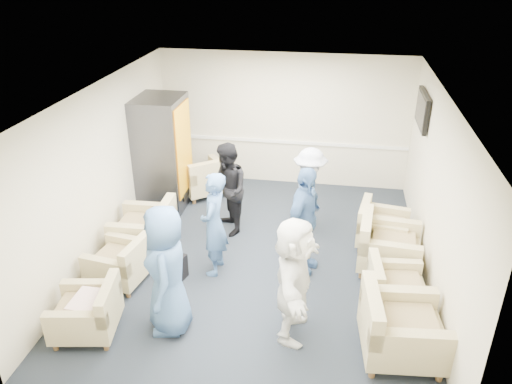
% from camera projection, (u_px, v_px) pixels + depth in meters
% --- Properties ---
extents(floor, '(6.00, 6.00, 0.00)m').
position_uv_depth(floor, '(261.00, 259.00, 7.97)').
color(floor, '#1B212B').
rests_on(floor, ground).
extents(ceiling, '(6.00, 6.00, 0.00)m').
position_uv_depth(ceiling, '(261.00, 93.00, 6.78)').
color(ceiling, white).
rests_on(ceiling, back_wall).
extents(back_wall, '(5.00, 0.02, 2.70)m').
position_uv_depth(back_wall, '(284.00, 120.00, 10.03)').
color(back_wall, beige).
rests_on(back_wall, floor).
extents(front_wall, '(5.00, 0.02, 2.70)m').
position_uv_depth(front_wall, '(212.00, 316.00, 4.72)').
color(front_wall, beige).
rests_on(front_wall, floor).
extents(left_wall, '(0.02, 6.00, 2.70)m').
position_uv_depth(left_wall, '(102.00, 172.00, 7.74)').
color(left_wall, beige).
rests_on(left_wall, floor).
extents(right_wall, '(0.02, 6.00, 2.70)m').
position_uv_depth(right_wall, '(436.00, 195.00, 7.01)').
color(right_wall, beige).
rests_on(right_wall, floor).
extents(chair_rail, '(4.98, 0.04, 0.06)m').
position_uv_depth(chair_rail, '(283.00, 142.00, 10.21)').
color(chair_rail, white).
rests_on(chair_rail, back_wall).
extents(tv, '(0.10, 1.00, 0.58)m').
position_uv_depth(tv, '(422.00, 110.00, 8.30)').
color(tv, black).
rests_on(tv, right_wall).
extents(armchair_left_near, '(0.89, 0.89, 0.62)m').
position_uv_depth(armchair_left_near, '(90.00, 313.00, 6.33)').
color(armchair_left_near, tan).
rests_on(armchair_left_near, floor).
extents(armchair_left_mid, '(0.89, 0.89, 0.62)m').
position_uv_depth(armchair_left_mid, '(122.00, 263.00, 7.32)').
color(armchair_left_mid, tan).
rests_on(armchair_left_mid, floor).
extents(armchair_left_far, '(0.92, 0.92, 0.72)m').
position_uv_depth(armchair_left_far, '(147.00, 231.00, 8.07)').
color(armchair_left_far, tan).
rests_on(armchair_left_far, floor).
extents(armchair_right_near, '(1.03, 1.03, 0.75)m').
position_uv_depth(armchair_right_near, '(397.00, 330.00, 5.96)').
color(armchair_right_near, tan).
rests_on(armchair_right_near, floor).
extents(armchair_right_midnear, '(0.81, 0.81, 0.60)m').
position_uv_depth(armchair_right_midnear, '(393.00, 288.00, 6.80)').
color(armchair_right_midnear, tan).
rests_on(armchair_right_midnear, floor).
extents(armchair_right_midfar, '(0.99, 0.99, 0.72)m').
position_uv_depth(armchair_right_midfar, '(385.00, 247.00, 7.62)').
color(armchair_right_midfar, tan).
rests_on(armchair_right_midfar, floor).
extents(armchair_right_far, '(0.90, 0.90, 0.63)m').
position_uv_depth(armchair_right_far, '(380.00, 228.00, 8.22)').
color(armchair_right_far, tan).
rests_on(armchair_right_far, floor).
extents(armchair_corner, '(1.20, 1.20, 0.69)m').
position_uv_depth(armchair_corner, '(204.00, 179.00, 9.92)').
color(armchair_corner, tan).
rests_on(armchair_corner, floor).
extents(vending_machine, '(0.86, 1.00, 2.12)m').
position_uv_depth(vending_machine, '(163.00, 153.00, 9.21)').
color(vending_machine, '#46464D').
rests_on(vending_machine, floor).
extents(backpack, '(0.30, 0.25, 0.45)m').
position_uv_depth(backpack, '(177.00, 263.00, 7.46)').
color(backpack, black).
rests_on(backpack, floor).
extents(pillow, '(0.36, 0.48, 0.14)m').
position_uv_depth(pillow, '(87.00, 303.00, 6.25)').
color(pillow, '#F1E1D2').
rests_on(pillow, armchair_left_near).
extents(person_front_left, '(0.74, 0.96, 1.76)m').
position_uv_depth(person_front_left, '(167.00, 271.00, 6.19)').
color(person_front_left, '#3F6399').
rests_on(person_front_left, floor).
extents(person_mid_left, '(0.40, 0.60, 1.63)m').
position_uv_depth(person_mid_left, '(214.00, 224.00, 7.34)').
color(person_mid_left, '#3F6399').
rests_on(person_mid_left, floor).
extents(person_back_left, '(0.91, 0.98, 1.61)m').
position_uv_depth(person_back_left, '(227.00, 190.00, 8.41)').
color(person_back_left, black).
rests_on(person_back_left, floor).
extents(person_back_right, '(0.57, 1.00, 1.54)m').
position_uv_depth(person_back_right, '(309.00, 192.00, 8.43)').
color(person_back_right, white).
rests_on(person_back_right, floor).
extents(person_mid_right, '(0.73, 1.08, 1.70)m').
position_uv_depth(person_mid_right, '(304.00, 221.00, 7.37)').
color(person_mid_right, '#3F6399').
rests_on(person_mid_right, floor).
extents(person_front_right, '(0.56, 1.57, 1.67)m').
position_uv_depth(person_front_right, '(294.00, 279.00, 6.10)').
color(person_front_right, white).
rests_on(person_front_right, floor).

